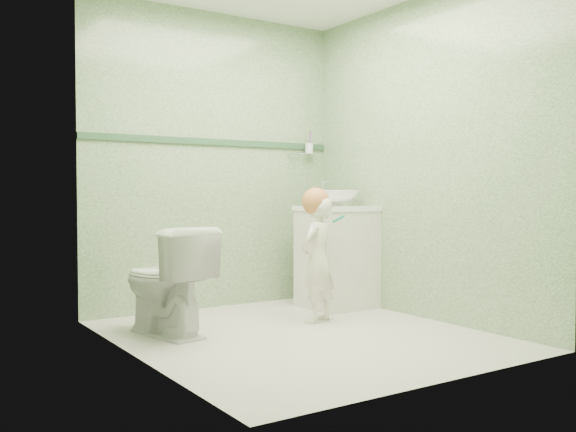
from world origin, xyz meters
TOP-DOWN VIEW (x-y plane):
  - ground at (0.00, 0.00)m, footprint 2.50×2.50m
  - room_shell at (0.00, 0.00)m, footprint 2.50×2.54m
  - trim_stripe at (0.00, 1.24)m, footprint 2.20×0.02m
  - vanity at (0.84, 0.70)m, footprint 0.52×0.50m
  - counter at (0.84, 0.70)m, footprint 0.54×0.52m
  - basin at (0.84, 0.70)m, footprint 0.37×0.37m
  - faucet at (0.84, 0.89)m, footprint 0.03×0.13m
  - cup_holder at (0.89, 1.18)m, footprint 0.26×0.07m
  - toilet at (-0.74, 0.49)m, footprint 0.54×0.77m
  - toddler at (0.36, 0.30)m, footprint 0.39×0.33m
  - hair_cap at (0.36, 0.33)m, footprint 0.20×0.20m
  - teal_toothbrush at (0.47, 0.21)m, footprint 0.10×0.14m

SIDE VIEW (x-z plane):
  - ground at x=0.00m, z-range 0.00..0.00m
  - toilet at x=-0.74m, z-range 0.00..0.72m
  - vanity at x=0.84m, z-range 0.00..0.80m
  - toddler at x=0.36m, z-range 0.00..0.91m
  - teal_toothbrush at x=0.47m, z-range 0.71..0.79m
  - counter at x=0.84m, z-range 0.79..0.83m
  - hair_cap at x=0.36m, z-range 0.77..0.97m
  - basin at x=0.84m, z-range 0.83..0.96m
  - faucet at x=0.84m, z-range 0.88..1.06m
  - room_shell at x=0.00m, z-range 0.00..2.40m
  - cup_holder at x=0.89m, z-range 1.22..1.43m
  - trim_stripe at x=0.00m, z-range 1.33..1.38m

